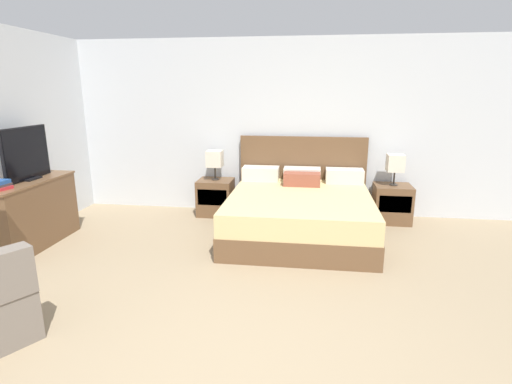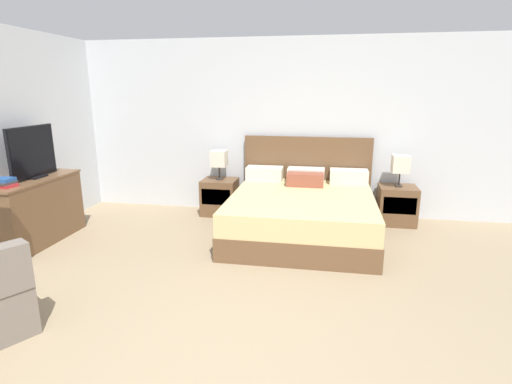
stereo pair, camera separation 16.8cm
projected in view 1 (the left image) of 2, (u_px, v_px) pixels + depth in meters
name	position (u px, v px, depth m)	size (l,w,h in m)	color
wall_back	(279.00, 128.00, 5.99)	(7.38, 0.06, 2.59)	silver
bed	(300.00, 211.00, 5.22)	(1.88, 2.00, 1.18)	brown
nightstand_left	(216.00, 197.00, 6.06)	(0.51, 0.45, 0.54)	brown
nightstand_right	(392.00, 204.00, 5.72)	(0.51, 0.45, 0.54)	brown
table_lamp_left	(215.00, 159.00, 5.91)	(0.23, 0.23, 0.44)	#332D28
table_lamp_right	(395.00, 163.00, 5.57)	(0.23, 0.23, 0.44)	#332D28
dresser	(30.00, 213.00, 4.80)	(0.46, 1.28, 0.81)	brown
tv	(26.00, 154.00, 4.69)	(0.18, 0.75, 0.63)	black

